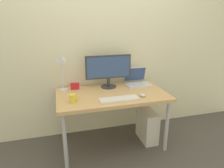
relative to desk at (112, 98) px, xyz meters
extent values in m
plane|color=#4C4742|center=(0.00, 0.00, -0.64)|extent=(6.00, 6.00, 0.00)
cube|color=beige|center=(0.00, 0.43, 0.66)|extent=(4.40, 0.04, 2.60)
cube|color=tan|center=(0.00, 0.00, 0.04)|extent=(1.32, 0.74, 0.04)
cylinder|color=#B2B2B7|center=(-0.60, -0.31, -0.31)|extent=(0.04, 0.04, 0.67)
cylinder|color=#B2B2B7|center=(0.60, -0.31, -0.31)|extent=(0.04, 0.04, 0.67)
cylinder|color=#B2B2B7|center=(-0.60, 0.31, -0.31)|extent=(0.04, 0.04, 0.67)
cylinder|color=#B2B2B7|center=(0.60, 0.31, -0.31)|extent=(0.04, 0.04, 0.67)
cylinder|color=#333338|center=(0.02, 0.24, 0.07)|extent=(0.20, 0.20, 0.01)
cylinder|color=#333338|center=(0.02, 0.24, 0.13)|extent=(0.04, 0.04, 0.11)
cube|color=#333338|center=(0.02, 0.24, 0.34)|extent=(0.60, 0.03, 0.30)
cube|color=#334C7F|center=(0.02, 0.22, 0.34)|extent=(0.56, 0.01, 0.27)
cube|color=silver|center=(0.42, 0.20, 0.07)|extent=(0.32, 0.22, 0.02)
cube|color=silver|center=(0.42, 0.33, 0.18)|extent=(0.32, 0.06, 0.21)
cube|color=#334C7F|center=(0.42, 0.33, 0.19)|extent=(0.30, 0.05, 0.18)
cylinder|color=silver|center=(-0.56, 0.27, 0.07)|extent=(0.11, 0.11, 0.01)
cylinder|color=silver|center=(-0.56, 0.27, 0.26)|extent=(0.02, 0.02, 0.37)
cone|color=silver|center=(-0.56, 0.23, 0.48)|extent=(0.11, 0.14, 0.13)
cube|color=silver|center=(0.02, -0.23, 0.07)|extent=(0.44, 0.14, 0.02)
ellipsoid|color=silver|center=(0.32, -0.19, 0.08)|extent=(0.06, 0.09, 0.03)
cylinder|color=yellow|center=(-0.48, -0.15, 0.11)|extent=(0.07, 0.07, 0.09)
torus|color=yellow|center=(-0.43, -0.15, 0.11)|extent=(0.05, 0.01, 0.05)
cube|color=red|center=(-0.42, 0.25, 0.11)|extent=(0.11, 0.02, 0.09)
cube|color=silver|center=(0.48, -0.03, -0.43)|extent=(0.18, 0.36, 0.42)
camera|label=1|loc=(-0.61, -2.23, 0.94)|focal=32.55mm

